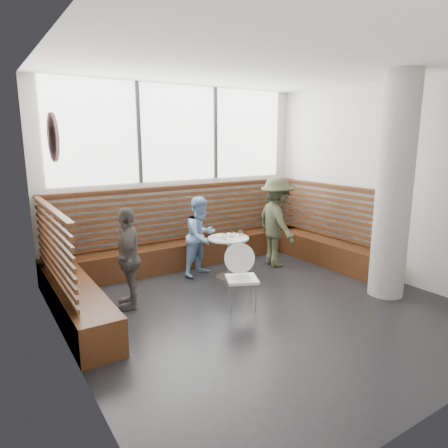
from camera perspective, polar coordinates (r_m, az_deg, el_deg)
room at (r=5.23m, az=5.92°, el=4.52°), size 5.00×5.00×3.20m
booth at (r=6.92m, az=-3.47°, el=-3.67°), size 5.00×2.50×1.44m
concrete_column at (r=6.18m, az=23.15°, el=4.77°), size 0.50×0.50×3.20m
wall_art at (r=4.51m, az=-23.26°, el=11.32°), size 0.03×0.50×0.50m
cafe_table at (r=6.61m, az=0.64°, el=-3.59°), size 0.67×0.67×0.69m
cafe_chair at (r=5.45m, az=2.15°, el=-6.84°), size 0.42×0.41×0.89m
adult_man at (r=7.26m, az=7.51°, el=0.29°), size 0.80×1.15×1.62m
child_back at (r=6.73m, az=-3.31°, el=-1.77°), size 0.79×0.70×1.34m
child_left at (r=5.59m, az=-13.47°, el=-4.72°), size 0.59×0.89×1.40m
plate_near at (r=6.63m, az=-0.65°, el=-1.72°), size 0.21×0.21×0.01m
plate_far at (r=6.71m, az=0.81°, el=-1.56°), size 0.20×0.20×0.01m
glass_left at (r=6.40m, az=0.05°, el=-1.75°), size 0.07×0.07×0.12m
glass_mid at (r=6.58m, az=1.17°, el=-1.46°), size 0.06×0.06×0.10m
glass_right at (r=6.67m, az=2.38°, el=-1.26°), size 0.07×0.07×0.10m
menu_card at (r=6.45m, az=1.59°, el=-2.17°), size 0.21×0.17×0.00m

